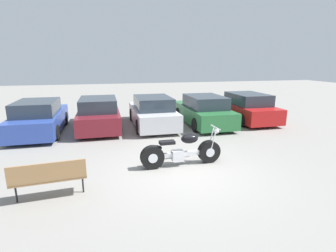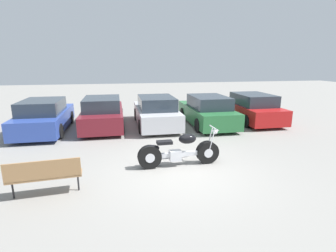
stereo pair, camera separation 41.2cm
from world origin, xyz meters
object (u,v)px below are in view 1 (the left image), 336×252
(motorcycle, at_px, (181,151))
(parked_car_blue, at_px, (39,118))
(parked_car_green, at_px, (203,111))
(parked_car_red, at_px, (245,108))
(parked_car_silver, at_px, (152,112))
(parked_car_maroon, at_px, (99,114))
(park_bench, at_px, (49,176))

(motorcycle, distance_m, parked_car_blue, 6.85)
(motorcycle, height_order, parked_car_green, parked_car_green)
(parked_car_red, bearing_deg, parked_car_silver, -178.75)
(parked_car_red, bearing_deg, parked_car_green, -171.80)
(parked_car_silver, xyz_separation_m, parked_car_red, (4.90, 0.11, 0.00))
(parked_car_maroon, distance_m, park_bench, 6.39)
(parked_car_green, bearing_deg, parked_car_silver, 174.26)
(parked_car_maroon, bearing_deg, parked_car_green, -4.62)
(parked_car_silver, bearing_deg, park_bench, -119.16)
(parked_car_blue, height_order, park_bench, parked_car_blue)
(parked_car_red, height_order, park_bench, parked_car_red)
(parked_car_maroon, distance_m, parked_car_red, 7.35)
(parked_car_blue, distance_m, parked_car_green, 7.36)
(parked_car_blue, xyz_separation_m, park_bench, (1.46, -6.03, -0.11))
(parked_car_maroon, bearing_deg, parked_car_blue, -173.45)
(parked_car_maroon, bearing_deg, parked_car_red, -0.33)
(motorcycle, relative_size, parked_car_maroon, 0.57)
(parked_car_blue, bearing_deg, parked_car_silver, 1.54)
(parked_car_maroon, height_order, park_bench, parked_car_maroon)
(parked_car_green, bearing_deg, park_bench, -134.87)
(parked_car_blue, bearing_deg, parked_car_green, -0.89)
(park_bench, bearing_deg, parked_car_green, 45.13)
(motorcycle, relative_size, park_bench, 1.51)
(parked_car_silver, xyz_separation_m, park_bench, (-3.44, -6.17, -0.11))
(parked_car_green, bearing_deg, parked_car_maroon, 175.38)
(parked_car_green, distance_m, park_bench, 8.35)
(parked_car_red, bearing_deg, park_bench, -143.06)
(parked_car_silver, distance_m, park_bench, 7.06)
(parked_car_blue, height_order, parked_car_silver, same)
(parked_car_silver, bearing_deg, parked_car_green, -5.74)
(parked_car_green, bearing_deg, parked_car_blue, 179.11)
(parked_car_green, bearing_deg, motorcycle, -118.01)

